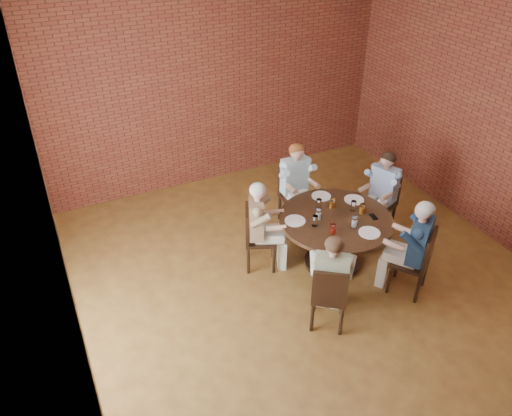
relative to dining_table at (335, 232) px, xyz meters
name	(u,v)px	position (x,y,z in m)	size (l,w,h in m)	color
floor	(300,314)	(-0.85, -0.62, -0.53)	(7.00, 7.00, 0.00)	olive
ceiling	(320,15)	(-0.85, -0.62, 2.87)	(7.00, 7.00, 0.00)	white
wall_back	(191,85)	(-0.85, 2.88, 1.17)	(7.00, 7.00, 0.00)	brown
dining_table	(335,232)	(0.00, 0.00, 0.00)	(1.44, 1.44, 0.75)	black
chair_a	(383,199)	(1.10, 0.42, -0.04)	(0.49, 0.49, 0.89)	black
diner_a	(381,193)	(1.03, 0.39, 0.09)	(0.47, 0.58, 1.24)	#4976BE
chair_b	(293,191)	(0.04, 1.15, -0.03)	(0.41, 0.41, 0.91)	black
diner_b	(296,186)	(0.03, 1.08, 0.11)	(0.49, 0.61, 1.28)	#9DBAC8
chair_c	(255,235)	(-0.93, 0.43, -0.04)	(0.52, 0.52, 0.90)	black
diner_c	(261,226)	(-0.87, 0.40, 0.10)	(0.48, 0.59, 1.26)	brown
chair_d	(329,295)	(-0.67, -0.93, -0.04)	(0.54, 0.54, 0.89)	black
diner_d	(330,282)	(-0.63, -0.87, 0.09)	(0.48, 0.59, 1.25)	#BCAE94
chair_e	(418,260)	(0.61, -0.88, -0.03)	(0.57, 0.57, 0.92)	black
diner_e	(413,248)	(0.57, -0.82, 0.12)	(0.51, 0.63, 1.30)	#1B314D
plate_a	(354,200)	(0.45, 0.25, 0.23)	(0.26, 0.26, 0.01)	white
plate_b	(321,196)	(0.10, 0.51, 0.23)	(0.26, 0.26, 0.01)	white
plate_c	(295,221)	(-0.51, 0.16, 0.23)	(0.26, 0.26, 0.01)	white
plate_d	(369,233)	(0.18, -0.45, 0.23)	(0.26, 0.26, 0.01)	white
glass_a	(353,206)	(0.29, 0.05, 0.29)	(0.07, 0.07, 0.14)	white
glass_b	(332,203)	(0.08, 0.22, 0.29)	(0.07, 0.07, 0.14)	white
glass_c	(319,204)	(-0.09, 0.28, 0.29)	(0.07, 0.07, 0.14)	white
glass_d	(318,214)	(-0.22, 0.08, 0.29)	(0.07, 0.07, 0.14)	white
glass_e	(315,221)	(-0.33, -0.02, 0.29)	(0.07, 0.07, 0.14)	white
glass_f	(333,229)	(-0.23, -0.27, 0.29)	(0.07, 0.07, 0.14)	white
glass_g	(355,222)	(0.09, -0.25, 0.29)	(0.07, 0.07, 0.14)	white
glass_h	(362,209)	(0.35, -0.06, 0.29)	(0.07, 0.07, 0.14)	white
smartphone	(373,217)	(0.44, -0.19, 0.23)	(0.07, 0.14, 0.01)	black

